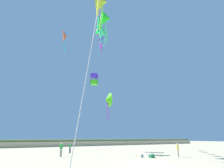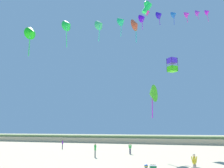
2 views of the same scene
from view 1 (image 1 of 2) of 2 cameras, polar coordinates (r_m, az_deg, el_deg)
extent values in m
plane|color=beige|center=(18.29, 10.87, -21.72)|extent=(240.00, 240.00, 0.00)
cube|color=#BFAE8B|center=(56.63, -22.32, -15.63)|extent=(120.00, 8.83, 1.24)
cube|color=#6B844C|center=(56.61, -22.24, -14.83)|extent=(120.00, 7.51, 0.71)
cylinder|color=gray|center=(26.35, 18.43, -18.29)|extent=(0.12, 0.12, 0.79)
cylinder|color=gray|center=(26.21, 18.38, -18.31)|extent=(0.12, 0.12, 0.79)
cylinder|color=yellow|center=(26.24, 18.28, -16.83)|extent=(0.21, 0.21, 0.56)
cylinder|color=yellow|center=(26.42, 18.33, -16.72)|extent=(0.20, 0.16, 0.53)
cylinder|color=yellow|center=(26.07, 18.21, -16.76)|extent=(0.20, 0.16, 0.53)
sphere|color=beige|center=(26.23, 18.20, -15.98)|extent=(0.21, 0.21, 0.21)
cylinder|color=#282D4C|center=(31.76, -11.84, -18.09)|extent=(0.11, 0.11, 0.75)
cylinder|color=#282D4C|center=(31.68, -12.03, -18.09)|extent=(0.11, 0.11, 0.75)
cylinder|color=green|center=(31.69, -11.87, -16.94)|extent=(0.20, 0.20, 0.53)
cylinder|color=green|center=(31.80, -11.63, -16.87)|extent=(0.19, 0.12, 0.50)
cylinder|color=green|center=(31.58, -12.11, -16.86)|extent=(0.19, 0.12, 0.50)
sphere|color=tan|center=(31.68, -11.83, -16.27)|extent=(0.20, 0.20, 0.20)
cylinder|color=gray|center=(25.85, -14.23, -18.59)|extent=(0.12, 0.12, 0.85)
cylinder|color=gray|center=(25.91, -14.55, -18.56)|extent=(0.12, 0.12, 0.85)
cylinder|color=green|center=(25.84, -14.28, -16.97)|extent=(0.22, 0.22, 0.60)
cylinder|color=green|center=(25.77, -13.86, -16.90)|extent=(0.20, 0.20, 0.57)
cylinder|color=green|center=(25.92, -14.69, -16.84)|extent=(0.20, 0.20, 0.57)
sphere|color=beige|center=(25.83, -14.22, -16.04)|extent=(0.23, 0.23, 0.23)
cone|color=#9BBF26|center=(13.36, -3.05, 22.33)|extent=(1.24, 1.33, 1.13)
cylinder|color=#93E539|center=(12.58, -3.13, 18.64)|extent=(0.26, 0.13, 1.83)
cone|color=#16CD1A|center=(17.39, -1.66, 18.23)|extent=(1.14, 1.31, 1.14)
cylinder|color=#39E566|center=(16.63, -1.68, 15.05)|extent=(0.20, 0.25, 1.97)
cone|color=green|center=(21.65, -3.03, 17.14)|extent=(1.11, 1.30, 1.11)
cylinder|color=#39E589|center=(20.86, -3.08, 14.38)|extent=(0.08, 0.33, 2.12)
cone|color=#32BF72|center=(25.43, -2.08, 14.59)|extent=(1.19, 1.32, 1.12)
cylinder|color=#39E5B0|center=(24.77, -2.10, 12.56)|extent=(0.23, 0.19, 1.76)
cone|color=#19C676|center=(29.39, -2.85, 13.96)|extent=(1.23, 1.35, 1.18)
cylinder|color=#39E5BF|center=(28.71, -2.87, 12.11)|extent=(0.16, 0.20, 1.86)
cone|color=#4F0CE0|center=(33.71, -3.04, 13.23)|extent=(1.16, 1.30, 1.10)
cylinder|color=#9939E5|center=(33.13, -3.06, 11.87)|extent=(0.12, 0.20, 1.51)
cone|color=#2815CE|center=(37.69, -2.87, 12.81)|extent=(1.23, 1.33, 1.13)
cylinder|color=#7439E5|center=(37.12, -2.89, 11.61)|extent=(0.22, 0.15, 1.47)
cone|color=blue|center=(41.58, -2.83, 12.00)|extent=(1.27, 1.37, 1.19)
cylinder|color=blue|center=(41.00, -2.85, 10.84)|extent=(0.19, 0.23, 1.57)
cone|color=#DB31DB|center=(45.92, -3.04, 11.29)|extent=(1.31, 1.39, 1.21)
cylinder|color=#E539BB|center=(45.39, -3.06, 10.36)|extent=(0.14, 0.20, 1.35)
cone|color=#A830D7|center=(49.94, -3.04, 10.98)|extent=(1.12, 1.30, 1.10)
cylinder|color=#DD39E5|center=(49.44, -3.06, 10.19)|extent=(0.19, 0.22, 1.22)
cone|color=#D920EF|center=(53.89, -3.04, 10.58)|extent=(1.27, 1.36, 1.17)
cylinder|color=#E539CF|center=(53.29, -3.05, 9.57)|extent=(0.23, 0.18, 1.78)
cylinder|color=silver|center=(7.11, -7.10, 3.72)|extent=(1.35, 0.03, 8.93)
cone|color=#47CF18|center=(30.26, -1.23, -4.52)|extent=(1.26, 2.25, 2.15)
cone|color=#BF2DE5|center=(30.26, -1.23, -4.48)|extent=(0.74, 1.25, 1.19)
cylinder|color=#BF2DE5|center=(30.00, -1.25, -7.64)|extent=(0.13, 0.52, 2.68)
cylinder|color=#1EF059|center=(35.99, -3.75, 15.07)|extent=(1.61, 1.18, 1.73)
sphere|color=#1EF059|center=(36.35, -3.73, 16.02)|extent=(0.82, 0.82, 0.82)
cone|color=#E52DA8|center=(35.57, -3.78, 13.89)|extent=(0.89, 0.89, 0.63)
sphere|color=black|center=(36.47, -3.73, 16.34)|extent=(0.17, 0.17, 0.17)
cone|color=#D1502F|center=(41.64, -13.27, 13.19)|extent=(1.69, 2.44, 2.31)
cone|color=#2DE5D0|center=(41.65, -13.27, 13.21)|extent=(0.97, 1.36, 1.28)
cylinder|color=#2DE5D0|center=(40.79, -13.44, 10.84)|extent=(0.19, 0.56, 3.10)
cube|color=#3FDF19|center=(39.30, -5.09, 0.44)|extent=(1.69, 1.69, 0.85)
cube|color=#4A2DE5|center=(39.67, -5.05, 2.29)|extent=(1.69, 1.69, 0.85)
cylinder|color=black|center=(39.09, -6.14, 1.56)|extent=(0.04, 0.04, 2.18)
cylinder|color=black|center=(38.78, -4.45, 1.66)|extent=(0.04, 0.04, 2.18)
cylinder|color=black|center=(39.88, -4.01, 1.17)|extent=(0.04, 0.04, 2.18)
cylinder|color=black|center=(40.19, -5.66, 1.08)|extent=(0.04, 0.04, 2.18)
cube|color=#23844C|center=(24.46, 11.29, -19.55)|extent=(0.56, 0.40, 0.36)
cube|color=silver|center=(24.44, 11.27, -19.06)|extent=(0.58, 0.41, 0.06)
cylinder|color=black|center=(24.44, 11.26, -18.92)|extent=(0.45, 0.03, 0.03)
sphere|color=blue|center=(24.52, 8.58, -19.65)|extent=(0.36, 0.36, 0.36)
cylinder|color=yellow|center=(24.52, 8.58, -19.65)|extent=(0.36, 0.36, 0.09)
camera|label=2|loc=(20.82, 66.89, -2.24)|focal=38.00mm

